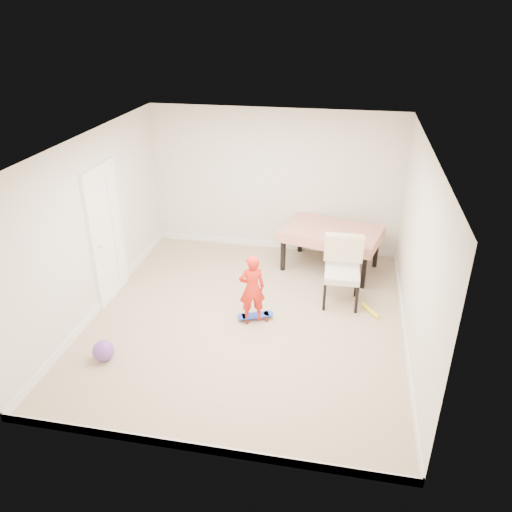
% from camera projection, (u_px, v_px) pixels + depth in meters
% --- Properties ---
extents(ground, '(5.00, 5.00, 0.00)m').
position_uv_depth(ground, '(247.00, 319.00, 7.34)').
color(ground, tan).
rests_on(ground, ground).
extents(ceiling, '(4.50, 5.00, 0.04)m').
position_uv_depth(ceiling, '(245.00, 145.00, 6.18)').
color(ceiling, white).
rests_on(ceiling, wall_back).
extents(wall_back, '(4.50, 0.04, 2.60)m').
position_uv_depth(wall_back, '(275.00, 182.00, 8.93)').
color(wall_back, beige).
rests_on(wall_back, ground).
extents(wall_front, '(4.50, 0.04, 2.60)m').
position_uv_depth(wall_front, '(190.00, 350.00, 4.58)').
color(wall_front, beige).
rests_on(wall_front, ground).
extents(wall_left, '(0.04, 5.00, 2.60)m').
position_uv_depth(wall_left, '(94.00, 227.00, 7.13)').
color(wall_left, beige).
rests_on(wall_left, ground).
extents(wall_right, '(0.04, 5.00, 2.60)m').
position_uv_depth(wall_right, '(416.00, 253.00, 6.38)').
color(wall_right, beige).
rests_on(wall_right, ground).
extents(door, '(0.11, 0.94, 2.11)m').
position_uv_depth(door, '(106.00, 236.00, 7.52)').
color(door, white).
rests_on(door, ground).
extents(baseboard_back, '(4.50, 0.02, 0.12)m').
position_uv_depth(baseboard_back, '(274.00, 244.00, 9.50)').
color(baseboard_back, white).
rests_on(baseboard_back, ground).
extents(baseboard_front, '(4.50, 0.02, 0.12)m').
position_uv_depth(baseboard_front, '(197.00, 448.00, 5.13)').
color(baseboard_front, white).
rests_on(baseboard_front, ground).
extents(baseboard_left, '(0.02, 5.00, 0.12)m').
position_uv_depth(baseboard_left, '(105.00, 300.00, 7.69)').
color(baseboard_left, white).
rests_on(baseboard_left, ground).
extents(baseboard_right, '(0.02, 5.00, 0.12)m').
position_uv_depth(baseboard_right, '(404.00, 332.00, 6.94)').
color(baseboard_right, white).
rests_on(baseboard_right, ground).
extents(dining_table, '(1.81, 1.39, 0.75)m').
position_uv_depth(dining_table, '(330.00, 249.00, 8.60)').
color(dining_table, red).
rests_on(dining_table, ground).
extents(dining_chair, '(0.60, 0.68, 1.06)m').
position_uv_depth(dining_chair, '(342.00, 273.00, 7.50)').
color(dining_chair, white).
rests_on(dining_chair, ground).
extents(skateboard, '(0.57, 0.39, 0.08)m').
position_uv_depth(skateboard, '(255.00, 317.00, 7.32)').
color(skateboard, blue).
rests_on(skateboard, ground).
extents(child, '(0.44, 0.37, 1.03)m').
position_uv_depth(child, '(252.00, 291.00, 7.07)').
color(child, red).
rests_on(child, ground).
extents(balloon, '(0.28, 0.28, 0.28)m').
position_uv_depth(balloon, '(103.00, 351.00, 6.44)').
color(balloon, purple).
rests_on(balloon, ground).
extents(foam_toy, '(0.28, 0.36, 0.06)m').
position_uv_depth(foam_toy, '(370.00, 311.00, 7.49)').
color(foam_toy, yellow).
rests_on(foam_toy, ground).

